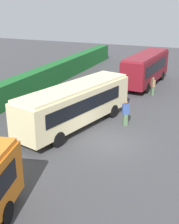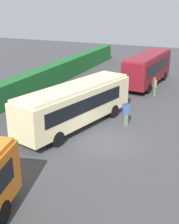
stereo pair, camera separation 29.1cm
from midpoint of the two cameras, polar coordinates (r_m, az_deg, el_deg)
ground_plane at (r=19.51m, az=3.75°, el=-5.77°), size 85.85×85.85×0.00m
bus_cream at (r=21.25m, az=-2.11°, el=1.69°), size 10.43×4.83×3.06m
bus_maroon at (r=32.62m, az=11.19°, el=8.22°), size 9.51×3.07×3.32m
person_left at (r=21.83m, az=7.23°, el=-0.12°), size 0.48×0.54×1.88m
person_center at (r=29.35m, az=12.37°, el=4.79°), size 0.52×0.48×1.74m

